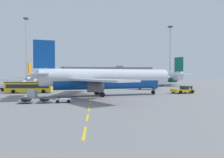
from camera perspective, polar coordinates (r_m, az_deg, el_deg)
ground at (r=65.62m, az=14.10°, el=-3.11°), size 400.00×400.00×0.00m
apron_paint_markings at (r=59.82m, az=-5.55°, el=-3.49°), size 8.00×96.92×0.01m
airliner_foreground at (r=47.38m, az=-1.93°, el=0.09°), size 34.58×33.81×12.20m
pushback_tug at (r=57.05m, az=19.33°, el=-2.86°), size 6.55×4.42×2.08m
airliner_mid_left at (r=87.84m, az=-20.28°, el=-0.15°), size 26.08×26.18×9.19m
airliner_far_center at (r=101.89m, az=12.18°, el=0.66°), size 32.14×33.96×12.49m
airliner_far_right at (r=129.81m, az=-13.50°, el=0.38°), size 27.74×28.25×9.93m
apron_shuttle_bus at (r=59.04m, az=-22.12°, el=-1.93°), size 12.05×3.12×3.00m
catering_truck at (r=67.43m, az=-25.79°, el=-1.68°), size 7.10×2.91×3.14m
fuel_service_truck at (r=68.94m, az=9.49°, el=-1.52°), size 7.37×4.02×3.14m
baggage_train at (r=36.91m, az=-18.21°, el=-5.58°), size 8.70×2.37×1.14m
ground_crew_worker at (r=54.92m, az=20.89°, el=-2.90°), size 0.59×0.52×1.77m
uld_cargo_container at (r=46.41m, az=-21.38°, el=-3.90°), size 1.72×1.69×1.60m
apron_light_mast_near at (r=95.85m, az=-22.82°, el=8.82°), size 1.80×1.80×29.18m
apron_light_mast_far at (r=95.12m, az=15.93°, el=8.04°), size 1.80×1.80×26.46m
terminal_satellite at (r=183.92m, az=-1.53°, el=1.43°), size 78.49×21.51×13.21m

